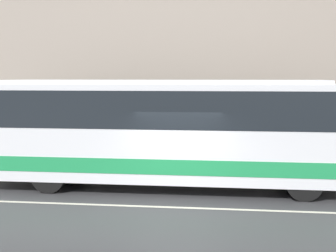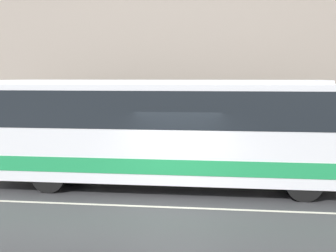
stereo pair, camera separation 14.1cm
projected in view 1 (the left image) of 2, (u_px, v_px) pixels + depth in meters
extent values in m
plane|color=#38383A|center=(174.00, 207.00, 12.58)|extent=(60.00, 60.00, 0.00)
cube|color=gray|center=(190.00, 167.00, 17.82)|extent=(60.00, 2.65, 0.17)
cube|color=gray|center=(193.00, 37.00, 18.74)|extent=(60.00, 0.30, 10.13)
cube|color=#2D2B28|center=(192.00, 132.00, 18.99)|extent=(60.00, 0.06, 2.53)
cube|color=beige|center=(174.00, 207.00, 12.58)|extent=(54.00, 0.14, 0.01)
cube|color=silver|center=(164.00, 131.00, 14.68)|extent=(11.53, 2.56, 2.93)
cube|color=#1E8C4C|center=(164.00, 159.00, 14.78)|extent=(11.47, 2.59, 0.45)
cube|color=black|center=(164.00, 107.00, 14.60)|extent=(11.18, 2.58, 1.11)
cube|color=silver|center=(164.00, 82.00, 14.52)|extent=(9.80, 2.18, 0.12)
cylinder|color=black|center=(304.00, 183.00, 13.20)|extent=(1.05, 0.28, 1.05)
cylinder|color=black|center=(293.00, 167.00, 15.41)|extent=(1.05, 0.28, 1.05)
cylinder|color=black|center=(49.00, 176.00, 14.12)|extent=(1.05, 0.28, 1.05)
cylinder|color=black|center=(73.00, 162.00, 16.33)|extent=(1.05, 0.28, 1.05)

